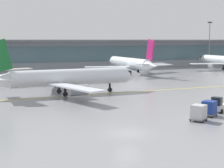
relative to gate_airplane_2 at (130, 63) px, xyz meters
name	(u,v)px	position (x,y,z in m)	size (l,w,h in m)	color
ground_plane	(127,133)	(-25.60, -60.07, -2.94)	(400.00, 400.00, 0.00)	gray
taxiway_centreline_stripe	(74,96)	(-24.75, -34.15, -2.94)	(110.00, 0.36, 0.01)	yellow
terminal_concourse	(27,54)	(-25.60, 23.91, 1.98)	(191.83, 11.00, 9.60)	#8C939E
gate_airplane_2	(130,63)	(0.00, 0.00, 0.00)	(27.50, 29.62, 9.81)	white
taxiing_regional_jet	(69,78)	(-25.13, -32.18, -0.01)	(29.51, 27.38, 9.77)	silver
baggage_tug	(218,105)	(-10.12, -54.24, -2.05)	(2.94, 2.62, 2.10)	silver
cargo_dolly_lead	(209,108)	(-12.74, -55.98, -1.89)	(2.63, 2.50, 1.94)	#595B60
cargo_dolly_trailing	(199,112)	(-15.54, -57.86, -1.89)	(2.63, 2.50, 1.94)	#595B60
apron_light_mast_1	(209,42)	(38.65, 17.17, 5.79)	(1.80, 0.36, 16.07)	gray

